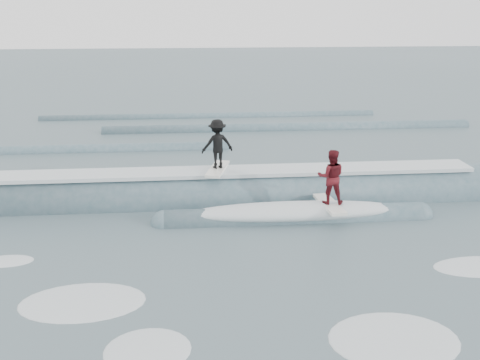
{
  "coord_description": "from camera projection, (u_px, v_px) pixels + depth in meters",
  "views": [
    {
      "loc": [
        -1.6,
        -12.9,
        7.17
      ],
      "look_at": [
        0.0,
        5.33,
        1.1
      ],
      "focal_mm": 40.0,
      "sensor_mm": 36.0,
      "label": 1
    }
  ],
  "objects": [
    {
      "name": "surfer_black",
      "position": [
        217.0,
        146.0,
        19.83
      ],
      "size": [
        1.31,
        2.07,
        1.94
      ],
      "color": "white",
      "rests_on": "ground"
    },
    {
      "name": "whitewater",
      "position": [
        237.0,
        305.0,
        13.32
      ],
      "size": [
        15.76,
        6.26,
        0.1
      ],
      "color": "silver",
      "rests_on": "ground"
    },
    {
      "name": "ground",
      "position": [
        257.0,
        279.0,
        14.58
      ],
      "size": [
        160.0,
        160.0,
        0.0
      ],
      "primitive_type": "plane",
      "color": "#3E575A",
      "rests_on": "ground"
    },
    {
      "name": "breaking_wave",
      "position": [
        244.0,
        200.0,
        20.32
      ],
      "size": [
        22.91,
        3.9,
        2.23
      ],
      "color": "#3D5C67",
      "rests_on": "ground"
    },
    {
      "name": "far_swells",
      "position": [
        188.0,
        133.0,
        31.11
      ],
      "size": [
        36.92,
        8.65,
        0.8
      ],
      "color": "#3D5C67",
      "rests_on": "ground"
    },
    {
      "name": "surfer_red",
      "position": [
        331.0,
        179.0,
        18.28
      ],
      "size": [
        1.03,
        2.05,
        2.01
      ],
      "color": "white",
      "rests_on": "ground"
    }
  ]
}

